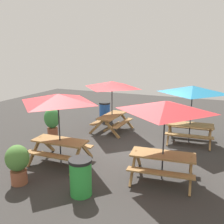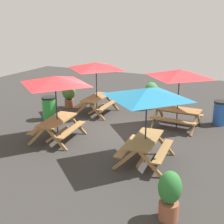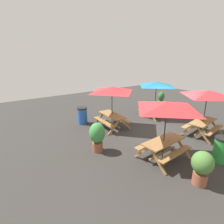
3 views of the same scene
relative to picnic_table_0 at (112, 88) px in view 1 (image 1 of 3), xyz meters
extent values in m
plane|color=#33302D|center=(1.75, -1.96, -1.99)|extent=(24.00, 24.00, 0.00)
cube|color=olive|center=(0.00, 0.00, -1.25)|extent=(0.78, 1.83, 0.05)
cube|color=olive|center=(0.55, -0.02, -1.54)|extent=(0.34, 1.81, 0.04)
cube|color=olive|center=(-0.55, 0.02, -1.54)|extent=(0.34, 1.81, 0.04)
cube|color=olive|center=(0.33, -0.80, -1.62)|extent=(0.80, 0.10, 0.81)
cube|color=olive|center=(-0.40, -0.76, -1.62)|extent=(0.80, 0.10, 0.81)
cube|color=olive|center=(0.40, 0.76, -1.62)|extent=(0.80, 0.10, 0.81)
cube|color=olive|center=(-0.33, 0.80, -1.62)|extent=(0.80, 0.10, 0.81)
cube|color=olive|center=(0.00, 0.00, -1.77)|extent=(0.14, 1.56, 0.06)
cylinder|color=#2D2D33|center=(0.00, 0.00, -0.84)|extent=(0.04, 0.04, 2.30)
pyramid|color=red|center=(0.00, 0.00, 0.17)|extent=(2.09, 2.09, 0.28)
cube|color=olive|center=(-0.24, -3.71, -1.25)|extent=(1.83, 0.77, 0.05)
cube|color=olive|center=(-0.21, -4.26, -1.54)|extent=(1.81, 0.33, 0.04)
cube|color=olive|center=(-0.26, -3.16, -1.54)|extent=(1.81, 0.33, 0.04)
cube|color=olive|center=(-1.00, -4.11, -1.62)|extent=(0.09, 0.80, 0.81)
cube|color=olive|center=(-1.03, -3.38, -1.62)|extent=(0.09, 0.80, 0.81)
cube|color=olive|center=(0.56, -4.04, -1.62)|extent=(0.09, 0.80, 0.81)
cube|color=olive|center=(0.53, -3.32, -1.62)|extent=(0.09, 0.80, 0.81)
cube|color=olive|center=(-0.24, -3.71, -1.77)|extent=(1.56, 0.13, 0.06)
cylinder|color=#2D2D33|center=(-0.24, -3.71, -0.84)|extent=(0.04, 0.04, 2.30)
pyramid|color=red|center=(-0.24, -3.71, 0.17)|extent=(2.08, 2.08, 0.28)
cube|color=olive|center=(3.44, -0.08, -1.25)|extent=(1.85, 0.83, 0.05)
cube|color=olive|center=(3.48, -0.63, -1.54)|extent=(1.81, 0.39, 0.04)
cube|color=olive|center=(3.40, 0.47, -1.54)|extent=(1.81, 0.39, 0.04)
cube|color=olive|center=(2.69, -0.50, -1.62)|extent=(0.12, 0.80, 0.81)
cube|color=olive|center=(2.63, 0.23, -1.62)|extent=(0.12, 0.80, 0.81)
cube|color=olive|center=(4.24, -0.39, -1.62)|extent=(0.12, 0.80, 0.81)
cube|color=olive|center=(4.19, 0.34, -1.62)|extent=(0.12, 0.80, 0.81)
cube|color=olive|center=(3.44, -0.08, -1.77)|extent=(1.56, 0.19, 0.06)
cylinder|color=#2D2D33|center=(3.44, -0.08, -0.84)|extent=(0.04, 0.04, 2.30)
pyramid|color=teal|center=(3.44, -0.08, 0.17)|extent=(2.14, 2.14, 0.28)
cube|color=olive|center=(3.10, -3.48, -1.25)|extent=(1.87, 0.90, 0.05)
cube|color=olive|center=(3.16, -4.03, -1.54)|extent=(1.82, 0.46, 0.04)
cube|color=olive|center=(3.04, -2.94, -1.54)|extent=(1.82, 0.46, 0.04)
cube|color=olive|center=(2.36, -3.93, -1.62)|extent=(0.15, 0.80, 0.81)
cube|color=olive|center=(2.28, -3.21, -1.62)|extent=(0.15, 0.80, 0.81)
cube|color=olive|center=(3.92, -3.76, -1.62)|extent=(0.15, 0.80, 0.81)
cube|color=olive|center=(3.83, -3.03, -1.62)|extent=(0.15, 0.80, 0.81)
cube|color=olive|center=(3.10, -3.48, -1.77)|extent=(1.56, 0.24, 0.06)
cylinder|color=#2D2D33|center=(3.10, -3.48, -0.84)|extent=(0.04, 0.04, 2.30)
pyramid|color=red|center=(3.10, -3.48, 0.17)|extent=(2.21, 2.21, 0.28)
cylinder|color=green|center=(1.38, -5.13, -1.54)|extent=(0.56, 0.56, 0.90)
cylinder|color=black|center=(1.38, -5.13, -1.05)|extent=(0.59, 0.59, 0.08)
cylinder|color=blue|center=(-1.08, 1.50, -1.54)|extent=(0.56, 0.56, 0.90)
cylinder|color=black|center=(-1.08, 1.50, -1.05)|extent=(0.59, 0.59, 0.08)
cylinder|color=#935138|center=(-2.02, -1.75, -1.79)|extent=(0.44, 0.44, 0.40)
ellipsoid|color=#3D8C42|center=(-2.02, -1.75, -1.16)|extent=(0.66, 0.66, 0.86)
cylinder|color=#935138|center=(-0.48, -5.35, -1.79)|extent=(0.44, 0.44, 0.40)
ellipsoid|color=#4C7F38|center=(-0.48, -5.35, -1.22)|extent=(0.64, 0.64, 0.73)
camera|label=1|loc=(4.41, -10.07, 1.61)|focal=40.00mm
camera|label=2|loc=(11.60, 2.75, 2.30)|focal=50.00mm
camera|label=3|loc=(-5.36, -7.44, 1.83)|focal=28.00mm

